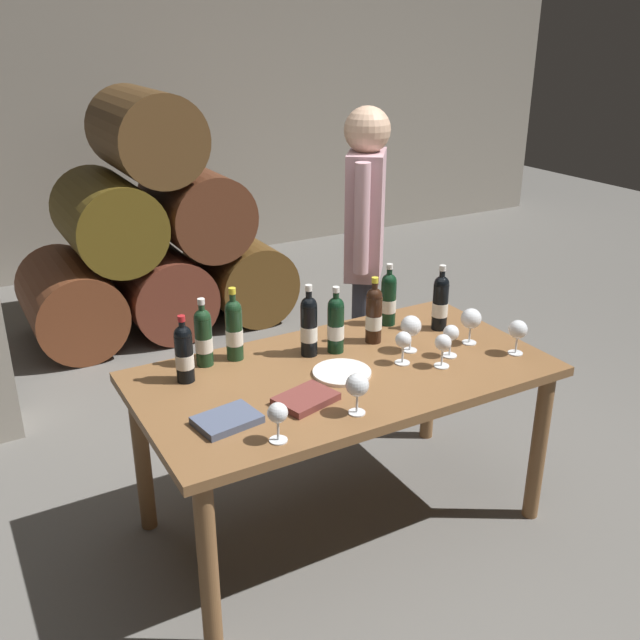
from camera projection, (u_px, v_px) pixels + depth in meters
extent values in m
plane|color=#66635E|center=(342.00, 520.00, 3.24)|extent=(14.00, 14.00, 0.00)
cube|color=gray|center=(90.00, 110.00, 6.08)|extent=(10.00, 0.24, 2.80)
cylinder|color=brown|center=(70.00, 302.00, 4.93)|extent=(0.60, 0.90, 0.60)
cylinder|color=brown|center=(159.00, 287.00, 5.22)|extent=(0.60, 0.90, 0.60)
cylinder|color=brown|center=(239.00, 273.00, 5.50)|extent=(0.60, 0.90, 0.60)
cylinder|color=#564414|center=(107.00, 219.00, 4.86)|extent=(0.60, 0.90, 0.60)
cylinder|color=#562D1A|center=(195.00, 209.00, 5.15)|extent=(0.60, 0.90, 0.60)
cylinder|color=#55391D|center=(145.00, 134.00, 4.80)|extent=(0.60, 0.90, 0.60)
cube|color=brown|center=(344.00, 374.00, 2.95)|extent=(1.70, 0.90, 0.04)
cylinder|color=brown|center=(208.00, 569.00, 2.44)|extent=(0.07, 0.07, 0.72)
cylinder|color=brown|center=(539.00, 447.00, 3.14)|extent=(0.07, 0.07, 0.72)
cylinder|color=brown|center=(142.00, 457.00, 3.07)|extent=(0.07, 0.07, 0.72)
cylinder|color=brown|center=(430.00, 377.00, 3.76)|extent=(0.07, 0.07, 0.72)
cylinder|color=black|center=(374.00, 320.00, 3.17)|extent=(0.07, 0.07, 0.21)
sphere|color=black|center=(374.00, 296.00, 3.12)|extent=(0.07, 0.07, 0.07)
cylinder|color=black|center=(375.00, 290.00, 3.11)|extent=(0.03, 0.03, 0.07)
cylinder|color=gold|center=(375.00, 280.00, 3.10)|extent=(0.03, 0.03, 0.02)
cylinder|color=silver|center=(374.00, 322.00, 3.17)|extent=(0.07, 0.07, 0.06)
cylinder|color=black|center=(440.00, 307.00, 3.30)|extent=(0.07, 0.07, 0.22)
sphere|color=black|center=(442.00, 284.00, 3.26)|extent=(0.07, 0.07, 0.07)
cylinder|color=black|center=(442.00, 278.00, 3.25)|extent=(0.03, 0.03, 0.07)
cylinder|color=silver|center=(443.00, 268.00, 3.23)|extent=(0.03, 0.03, 0.02)
cylinder|color=silver|center=(440.00, 309.00, 3.31)|extent=(0.07, 0.07, 0.07)
cylinder|color=black|center=(336.00, 329.00, 3.07)|extent=(0.07, 0.07, 0.21)
sphere|color=black|center=(336.00, 305.00, 3.03)|extent=(0.07, 0.07, 0.07)
cylinder|color=black|center=(336.00, 299.00, 3.02)|extent=(0.03, 0.03, 0.07)
cylinder|color=silver|center=(336.00, 290.00, 3.00)|extent=(0.03, 0.03, 0.02)
cylinder|color=silver|center=(336.00, 331.00, 3.08)|extent=(0.07, 0.07, 0.06)
cylinder|color=#19381E|center=(204.00, 342.00, 2.95)|extent=(0.07, 0.07, 0.21)
sphere|color=#19381E|center=(202.00, 318.00, 2.91)|extent=(0.07, 0.07, 0.07)
cylinder|color=#19381E|center=(202.00, 312.00, 2.90)|extent=(0.03, 0.03, 0.06)
cylinder|color=silver|center=(201.00, 301.00, 2.89)|extent=(0.03, 0.03, 0.02)
cylinder|color=silver|center=(204.00, 344.00, 2.96)|extent=(0.07, 0.07, 0.06)
cylinder|color=black|center=(185.00, 358.00, 2.82)|extent=(0.07, 0.07, 0.20)
sphere|color=black|center=(183.00, 334.00, 2.78)|extent=(0.07, 0.07, 0.07)
cylinder|color=black|center=(182.00, 328.00, 2.77)|extent=(0.03, 0.03, 0.06)
cylinder|color=#B21E23|center=(181.00, 318.00, 2.75)|extent=(0.03, 0.03, 0.02)
cylinder|color=silver|center=(185.00, 361.00, 2.82)|extent=(0.07, 0.07, 0.06)
cylinder|color=black|center=(309.00, 331.00, 3.04)|extent=(0.07, 0.07, 0.22)
sphere|color=black|center=(309.00, 305.00, 3.00)|extent=(0.07, 0.07, 0.07)
cylinder|color=black|center=(309.00, 299.00, 2.98)|extent=(0.03, 0.03, 0.07)
cylinder|color=silver|center=(309.00, 288.00, 2.97)|extent=(0.03, 0.03, 0.03)
cylinder|color=silver|center=(309.00, 333.00, 3.05)|extent=(0.07, 0.07, 0.07)
cylinder|color=#19381E|center=(234.00, 334.00, 3.00)|extent=(0.07, 0.07, 0.22)
sphere|color=#19381E|center=(233.00, 308.00, 2.96)|extent=(0.07, 0.07, 0.07)
cylinder|color=#19381E|center=(233.00, 302.00, 2.95)|extent=(0.03, 0.03, 0.07)
cylinder|color=gold|center=(232.00, 291.00, 2.93)|extent=(0.03, 0.03, 0.03)
cylinder|color=silver|center=(234.00, 337.00, 3.01)|extent=(0.07, 0.07, 0.07)
cylinder|color=black|center=(388.00, 303.00, 3.36)|extent=(0.07, 0.07, 0.21)
sphere|color=black|center=(389.00, 281.00, 3.31)|extent=(0.07, 0.07, 0.07)
cylinder|color=black|center=(389.00, 276.00, 3.30)|extent=(0.03, 0.03, 0.07)
cylinder|color=silver|center=(390.00, 266.00, 3.29)|extent=(0.03, 0.03, 0.02)
cylinder|color=silver|center=(388.00, 305.00, 3.36)|extent=(0.07, 0.07, 0.06)
cylinder|color=white|center=(441.00, 366.00, 2.97)|extent=(0.06, 0.06, 0.00)
cylinder|color=white|center=(442.00, 357.00, 2.96)|extent=(0.01, 0.01, 0.07)
sphere|color=white|center=(443.00, 342.00, 2.93)|extent=(0.07, 0.07, 0.07)
cylinder|color=white|center=(469.00, 343.00, 3.19)|extent=(0.06, 0.06, 0.00)
cylinder|color=white|center=(470.00, 334.00, 3.18)|extent=(0.01, 0.01, 0.07)
sphere|color=white|center=(471.00, 318.00, 3.15)|extent=(0.09, 0.09, 0.09)
cylinder|color=white|center=(410.00, 350.00, 3.12)|extent=(0.06, 0.06, 0.00)
cylinder|color=white|center=(410.00, 342.00, 3.10)|extent=(0.01, 0.01, 0.07)
sphere|color=white|center=(411.00, 326.00, 3.07)|extent=(0.09, 0.09, 0.09)
cylinder|color=white|center=(278.00, 440.00, 2.45)|extent=(0.06, 0.06, 0.00)
cylinder|color=white|center=(278.00, 430.00, 2.43)|extent=(0.01, 0.01, 0.07)
sphere|color=white|center=(278.00, 413.00, 2.40)|extent=(0.07, 0.07, 0.07)
cylinder|color=white|center=(357.00, 413.00, 2.62)|extent=(0.06, 0.06, 0.00)
cylinder|color=white|center=(357.00, 403.00, 2.60)|extent=(0.01, 0.01, 0.07)
sphere|color=white|center=(357.00, 385.00, 2.57)|extent=(0.09, 0.09, 0.09)
cylinder|color=white|center=(449.00, 355.00, 3.07)|extent=(0.06, 0.06, 0.00)
cylinder|color=white|center=(450.00, 347.00, 3.05)|extent=(0.01, 0.01, 0.07)
sphere|color=white|center=(451.00, 333.00, 3.03)|extent=(0.07, 0.07, 0.07)
cylinder|color=white|center=(515.00, 353.00, 3.09)|extent=(0.06, 0.06, 0.00)
cylinder|color=white|center=(516.00, 345.00, 3.08)|extent=(0.01, 0.01, 0.07)
sphere|color=white|center=(518.00, 329.00, 3.05)|extent=(0.08, 0.08, 0.08)
cylinder|color=white|center=(402.00, 363.00, 3.00)|extent=(0.06, 0.06, 0.00)
cylinder|color=white|center=(403.00, 354.00, 2.99)|extent=(0.01, 0.01, 0.07)
sphere|color=white|center=(403.00, 340.00, 2.96)|extent=(0.07, 0.07, 0.07)
cube|color=#4C5670|center=(227.00, 420.00, 2.55)|extent=(0.24, 0.19, 0.03)
cube|color=brown|center=(306.00, 399.00, 2.69)|extent=(0.25, 0.21, 0.03)
cylinder|color=white|center=(342.00, 373.00, 2.91)|extent=(0.24, 0.24, 0.01)
cylinder|color=#383842|center=(363.00, 344.00, 3.99)|extent=(0.11, 0.11, 0.85)
cylinder|color=#383842|center=(361.00, 352.00, 3.89)|extent=(0.11, 0.11, 0.85)
cube|color=#CC9EA8|center=(365.00, 215.00, 3.65)|extent=(0.34, 0.36, 0.64)
cylinder|color=#CC9EA8|center=(369.00, 200.00, 3.83)|extent=(0.08, 0.08, 0.54)
cylinder|color=#CC9EA8|center=(362.00, 219.00, 3.45)|extent=(0.08, 0.08, 0.54)
sphere|color=tan|center=(367.00, 130.00, 3.49)|extent=(0.23, 0.23, 0.23)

